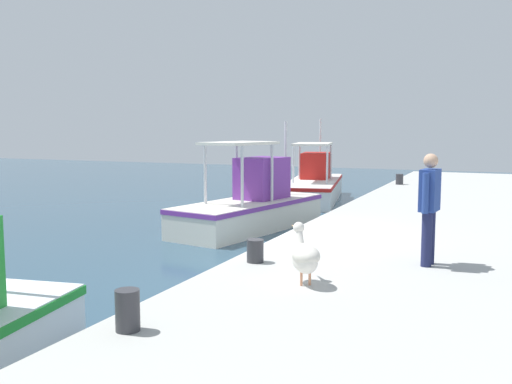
{
  "coord_description": "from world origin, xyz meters",
  "views": [
    {
      "loc": [
        -10.72,
        -4.02,
        2.94
      ],
      "look_at": [
        1.86,
        1.41,
        1.39
      ],
      "focal_mm": 40.44,
      "sensor_mm": 36.0,
      "label": 1
    }
  ],
  "objects_px": {
    "fishing_boat_fourth": "(314,184)",
    "pelican": "(305,256)",
    "mooring_bollard_second": "(128,310)",
    "mooring_bollard_third": "(255,251)",
    "fisherman_standing": "(429,203)",
    "fishing_boat_third": "(251,206)",
    "mooring_bollard_fourth": "(399,179)"
  },
  "relations": [
    {
      "from": "fishing_boat_fourth",
      "to": "pelican",
      "type": "distance_m",
      "value": 15.44
    },
    {
      "from": "mooring_bollard_second",
      "to": "mooring_bollard_third",
      "type": "distance_m",
      "value": 3.38
    },
    {
      "from": "fisherman_standing",
      "to": "mooring_bollard_third",
      "type": "xyz_separation_m",
      "value": [
        -0.88,
        2.54,
        -0.79
      ]
    },
    {
      "from": "fishing_boat_fourth",
      "to": "mooring_bollard_third",
      "type": "distance_m",
      "value": 14.23
    },
    {
      "from": "mooring_bollard_second",
      "to": "fishing_boat_third",
      "type": "bearing_deg",
      "value": 16.81
    },
    {
      "from": "pelican",
      "to": "mooring_bollard_third",
      "type": "bearing_deg",
      "value": 50.48
    },
    {
      "from": "fishing_boat_third",
      "to": "fisherman_standing",
      "type": "xyz_separation_m",
      "value": [
        -5.95,
        -5.62,
        1.09
      ]
    },
    {
      "from": "pelican",
      "to": "mooring_bollard_third",
      "type": "relative_size",
      "value": 2.43
    },
    {
      "from": "fishing_boat_fourth",
      "to": "mooring_bollard_fourth",
      "type": "bearing_deg",
      "value": -93.41
    },
    {
      "from": "mooring_bollard_fourth",
      "to": "fishing_boat_third",
      "type": "bearing_deg",
      "value": 155.54
    },
    {
      "from": "mooring_bollard_third",
      "to": "mooring_bollard_fourth",
      "type": "relative_size",
      "value": 0.94
    },
    {
      "from": "fishing_boat_third",
      "to": "mooring_bollard_fourth",
      "type": "bearing_deg",
      "value": -24.46
    },
    {
      "from": "fishing_boat_fourth",
      "to": "mooring_bollard_fourth",
      "type": "height_order",
      "value": "fishing_boat_fourth"
    },
    {
      "from": "pelican",
      "to": "mooring_bollard_third",
      "type": "height_order",
      "value": "pelican"
    },
    {
      "from": "fishing_boat_fourth",
      "to": "fisherman_standing",
      "type": "relative_size",
      "value": 3.8
    },
    {
      "from": "mooring_bollard_second",
      "to": "mooring_bollard_fourth",
      "type": "bearing_deg",
      "value": 0.0
    },
    {
      "from": "fishing_boat_third",
      "to": "mooring_bollard_fourth",
      "type": "xyz_separation_m",
      "value": [
        6.78,
        -3.08,
        0.32
      ]
    },
    {
      "from": "fishing_boat_fourth",
      "to": "mooring_bollard_third",
      "type": "relative_size",
      "value": 18.06
    },
    {
      "from": "mooring_bollard_fourth",
      "to": "fisherman_standing",
      "type": "bearing_deg",
      "value": -168.71
    },
    {
      "from": "fishing_boat_third",
      "to": "mooring_bollard_second",
      "type": "distance_m",
      "value": 10.67
    },
    {
      "from": "fishing_boat_fourth",
      "to": "mooring_bollard_second",
      "type": "distance_m",
      "value": 17.53
    },
    {
      "from": "pelican",
      "to": "mooring_bollard_second",
      "type": "bearing_deg",
      "value": 154.97
    },
    {
      "from": "fishing_boat_fourth",
      "to": "mooring_bollard_second",
      "type": "xyz_separation_m",
      "value": [
        -17.19,
        -3.39,
        0.38
      ]
    },
    {
      "from": "mooring_bollard_third",
      "to": "pelican",
      "type": "bearing_deg",
      "value": -129.52
    },
    {
      "from": "fishing_boat_fourth",
      "to": "mooring_bollard_third",
      "type": "bearing_deg",
      "value": -166.19
    },
    {
      "from": "fisherman_standing",
      "to": "mooring_bollard_fourth",
      "type": "height_order",
      "value": "fisherman_standing"
    },
    {
      "from": "fishing_boat_third",
      "to": "pelican",
      "type": "height_order",
      "value": "fishing_boat_third"
    },
    {
      "from": "fishing_boat_third",
      "to": "mooring_bollard_second",
      "type": "relative_size",
      "value": 12.71
    },
    {
      "from": "fisherman_standing",
      "to": "mooring_bollard_fourth",
      "type": "relative_size",
      "value": 4.44
    },
    {
      "from": "mooring_bollard_fourth",
      "to": "pelican",
      "type": "bearing_deg",
      "value": -175.52
    },
    {
      "from": "fisherman_standing",
      "to": "mooring_bollard_second",
      "type": "relative_size",
      "value": 3.93
    },
    {
      "from": "pelican",
      "to": "fishing_boat_fourth",
      "type": "bearing_deg",
      "value": 17.08
    }
  ]
}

